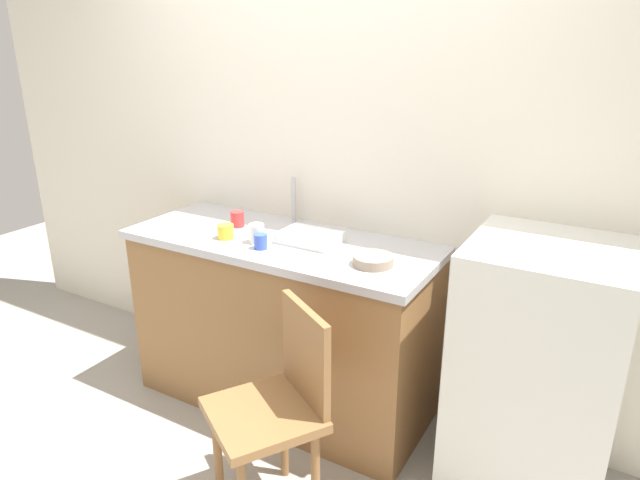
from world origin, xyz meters
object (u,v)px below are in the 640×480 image
cup_blue (261,241)px  cup_red (237,219)px  refrigerator (535,374)px  cup_white (257,233)px  dish_tray (310,237)px  chair (278,404)px  cup_yellow (226,232)px  terracotta_bowl (373,260)px

cup_blue → cup_red: size_ratio=0.88×
refrigerator → cup_white: (-1.30, -0.12, 0.42)m
refrigerator → dish_tray: refrigerator is taller
chair → cup_white: (-0.45, 0.51, 0.47)m
dish_tray → chair: bearing=-69.8°
cup_white → cup_yellow: bearing=-171.0°
chair → dish_tray: (-0.24, 0.64, 0.45)m
terracotta_bowl → cup_yellow: bearing=-176.3°
refrigerator → cup_yellow: bearing=-174.4°
dish_tray → cup_red: bearing=177.3°
refrigerator → terracotta_bowl: bearing=-172.3°
refrigerator → dish_tray: size_ratio=3.98×
terracotta_bowl → cup_yellow: 0.77m
chair → cup_blue: bearing=162.7°
refrigerator → chair: 1.05m
refrigerator → cup_yellow: (-1.46, -0.14, 0.41)m
terracotta_bowl → cup_blue: cup_blue is taller
dish_tray → cup_white: bearing=-148.7°
chair → cup_red: (-0.68, 0.66, 0.47)m
dish_tray → cup_white: cup_white is taller
cup_red → terracotta_bowl: bearing=-8.8°
cup_white → chair: bearing=-48.6°
dish_tray → cup_yellow: (-0.38, -0.16, 0.01)m
cup_red → cup_white: 0.28m
dish_tray → terracotta_bowl: (0.38, -0.11, -0.00)m
chair → cup_white: size_ratio=9.60×
terracotta_bowl → cup_white: bearing=-177.8°
dish_tray → terracotta_bowl: bearing=-15.6°
dish_tray → cup_yellow: 0.41m
refrigerator → cup_blue: 1.31m
cup_white → dish_tray: bearing=31.3°
chair → terracotta_bowl: terracotta_bowl is taller
dish_tray → cup_blue: bearing=-129.1°
chair → cup_yellow: 0.91m
cup_blue → cup_yellow: size_ratio=0.89×
cup_blue → cup_white: bearing=138.6°
refrigerator → cup_yellow: 1.53m
cup_red → cup_white: cup_white is taller
cup_white → cup_red: bearing=147.1°
refrigerator → dish_tray: 1.15m
refrigerator → terracotta_bowl: 0.81m
refrigerator → dish_tray: (-1.08, 0.01, 0.40)m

